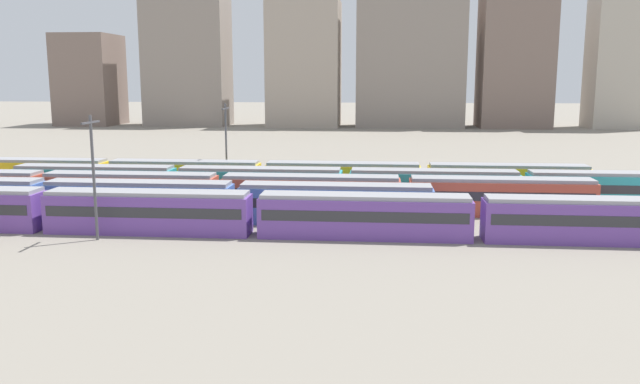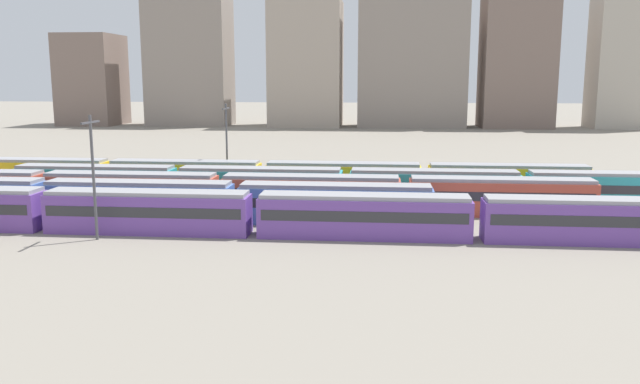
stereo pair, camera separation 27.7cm
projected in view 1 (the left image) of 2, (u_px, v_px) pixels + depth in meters
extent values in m
plane|color=gray|center=(76.00, 207.00, 68.04)|extent=(600.00, 600.00, 0.00)
cube|color=#6B429E|center=(149.00, 214.00, 56.50)|extent=(18.00, 3.00, 3.40)
cube|color=#2D2D33|center=(148.00, 209.00, 56.43)|extent=(17.20, 3.06, 0.90)
cube|color=#939399|center=(148.00, 193.00, 56.17)|extent=(17.60, 2.70, 0.35)
cube|color=#6B429E|center=(364.00, 218.00, 54.81)|extent=(18.00, 3.00, 3.40)
cube|color=#2D2D33|center=(364.00, 213.00, 54.74)|extent=(17.20, 3.06, 0.90)
cube|color=#939399|center=(365.00, 196.00, 54.49)|extent=(17.60, 2.70, 0.35)
cube|color=#6B429E|center=(594.00, 222.00, 53.13)|extent=(18.00, 3.00, 3.40)
cube|color=#2D2D33|center=(594.00, 218.00, 53.06)|extent=(17.20, 3.06, 0.90)
cube|color=#939399|center=(596.00, 200.00, 52.80)|extent=(17.60, 2.70, 0.35)
cube|color=#4C70BC|center=(139.00, 202.00, 61.84)|extent=(18.00, 3.00, 3.40)
cube|color=#2D2D33|center=(139.00, 198.00, 61.77)|extent=(17.20, 3.06, 0.90)
cube|color=#939399|center=(138.00, 183.00, 61.52)|extent=(17.60, 2.70, 0.35)
cube|color=#4C70BC|center=(336.00, 206.00, 60.16)|extent=(18.00, 3.00, 3.40)
cube|color=#2D2D33|center=(336.00, 201.00, 60.09)|extent=(17.20, 3.06, 0.90)
cube|color=#939399|center=(336.00, 186.00, 59.83)|extent=(17.60, 2.70, 0.35)
cube|color=#BC4C38|center=(131.00, 192.00, 67.20)|extent=(18.00, 3.00, 3.40)
cube|color=#2D2D33|center=(131.00, 188.00, 67.13)|extent=(17.20, 3.06, 0.90)
cube|color=#939399|center=(130.00, 174.00, 66.87)|extent=(17.60, 2.70, 0.35)
cube|color=#BC4C38|center=(311.00, 195.00, 65.51)|extent=(18.00, 3.00, 3.40)
cube|color=#2D2D33|center=(311.00, 191.00, 65.44)|extent=(17.20, 3.06, 0.90)
cube|color=#939399|center=(311.00, 177.00, 65.19)|extent=(17.60, 2.70, 0.35)
cube|color=#BC4C38|center=(501.00, 198.00, 63.83)|extent=(18.00, 3.00, 3.40)
cube|color=#2D2D33|center=(501.00, 194.00, 63.76)|extent=(17.20, 3.06, 0.90)
cube|color=#939399|center=(502.00, 180.00, 63.50)|extent=(17.60, 2.70, 0.35)
cube|color=teal|center=(95.00, 183.00, 72.85)|extent=(18.00, 3.00, 3.40)
cube|color=#2D2D33|center=(95.00, 180.00, 72.78)|extent=(17.20, 3.06, 0.90)
cube|color=#939399|center=(94.00, 167.00, 72.52)|extent=(17.60, 2.70, 0.35)
cube|color=teal|center=(260.00, 186.00, 71.17)|extent=(18.00, 3.00, 3.40)
cube|color=#2D2D33|center=(260.00, 182.00, 71.09)|extent=(17.20, 3.06, 0.90)
cube|color=#939399|center=(260.00, 169.00, 70.84)|extent=(17.60, 2.70, 0.35)
cube|color=teal|center=(433.00, 188.00, 69.48)|extent=(18.00, 3.00, 3.40)
cube|color=#2D2D33|center=(433.00, 185.00, 69.41)|extent=(17.20, 3.06, 0.90)
cube|color=#939399|center=(434.00, 171.00, 69.15)|extent=(17.60, 2.70, 0.35)
cube|color=teal|center=(615.00, 191.00, 67.80)|extent=(18.00, 3.00, 3.40)
cube|color=#2D2D33|center=(615.00, 187.00, 67.72)|extent=(17.20, 3.06, 0.90)
cube|color=#939399|center=(616.00, 174.00, 67.47)|extent=(17.60, 2.70, 0.35)
cube|color=yellow|center=(34.00, 175.00, 78.85)|extent=(18.00, 3.00, 3.40)
cube|color=#2D2D33|center=(34.00, 172.00, 78.78)|extent=(17.20, 3.06, 0.90)
cube|color=#939399|center=(33.00, 160.00, 78.52)|extent=(17.60, 2.70, 0.35)
cube|color=yellow|center=(185.00, 178.00, 77.16)|extent=(18.00, 3.00, 3.40)
cube|color=#2D2D33|center=(185.00, 174.00, 77.09)|extent=(17.20, 3.06, 0.90)
cube|color=#939399|center=(185.00, 162.00, 76.84)|extent=(17.60, 2.70, 0.35)
cube|color=yellow|center=(343.00, 180.00, 75.48)|extent=(18.00, 3.00, 3.40)
cube|color=#2D2D33|center=(343.00, 176.00, 75.41)|extent=(17.20, 3.06, 0.90)
cube|color=#939399|center=(343.00, 164.00, 75.15)|extent=(17.60, 2.70, 0.35)
cube|color=yellow|center=(507.00, 182.00, 73.79)|extent=(18.00, 3.00, 3.40)
cube|color=#2D2D33|center=(508.00, 179.00, 73.72)|extent=(17.20, 3.06, 0.90)
cube|color=#939399|center=(508.00, 166.00, 73.47)|extent=(17.60, 2.70, 0.35)
cylinder|color=#4C4C51|center=(94.00, 178.00, 53.39)|extent=(0.24, 0.24, 10.46)
cube|color=#47474C|center=(90.00, 122.00, 52.58)|extent=(0.16, 3.20, 0.16)
cylinder|color=#4C4C51|center=(226.00, 146.00, 79.12)|extent=(0.24, 0.24, 10.39)
cube|color=#47474C|center=(225.00, 109.00, 78.32)|extent=(0.16, 3.20, 0.16)
cube|color=#7A665B|center=(90.00, 80.00, 187.20)|extent=(15.70, 17.31, 25.87)
cube|color=gray|center=(187.00, 55.00, 183.39)|extent=(22.84, 14.69, 39.71)
cube|color=#A89989|center=(305.00, 64.00, 180.83)|extent=(19.72, 18.41, 34.75)
cube|color=gray|center=(410.00, 55.00, 177.78)|extent=(29.42, 14.10, 39.71)
cube|color=#7A665B|center=(515.00, 61.00, 175.54)|extent=(18.79, 15.11, 36.36)
cube|color=#B2A899|center=(626.00, 42.00, 172.15)|extent=(18.14, 12.20, 45.71)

